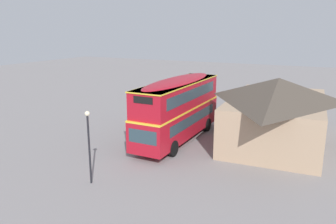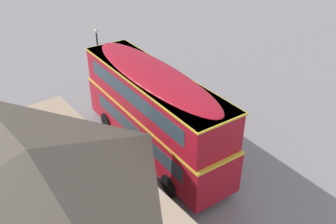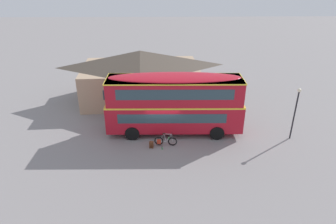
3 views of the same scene
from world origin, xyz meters
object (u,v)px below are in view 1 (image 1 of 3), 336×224
at_px(touring_bicycle, 160,129).
at_px(water_bottle_green_metal, 155,131).
at_px(double_decker_bus, 178,107).
at_px(street_lamp, 89,139).
at_px(backpack_on_ground, 162,127).

distance_m(touring_bicycle, water_bottle_green_metal, 0.66).
bearing_deg(double_decker_bus, touring_bicycle, -110.92).
bearing_deg(water_bottle_green_metal, double_decker_bus, 69.42).
height_order(double_decker_bus, touring_bicycle, double_decker_bus).
relative_size(double_decker_bus, touring_bicycle, 6.17).
height_order(touring_bicycle, street_lamp, street_lamp).
height_order(touring_bicycle, water_bottle_green_metal, touring_bicycle).
bearing_deg(touring_bicycle, street_lamp, 4.89).
height_order(backpack_on_ground, street_lamp, street_lamp).
distance_m(touring_bicycle, backpack_on_ground, 1.04).
relative_size(touring_bicycle, backpack_on_ground, 3.12).
relative_size(double_decker_bus, water_bottle_green_metal, 42.92).
xyz_separation_m(double_decker_bus, backpack_on_ground, (-1.76, -2.33, -2.36)).
bearing_deg(water_bottle_green_metal, touring_bicycle, 70.62).
xyz_separation_m(touring_bicycle, backpack_on_ground, (-0.99, -0.31, -0.09)).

